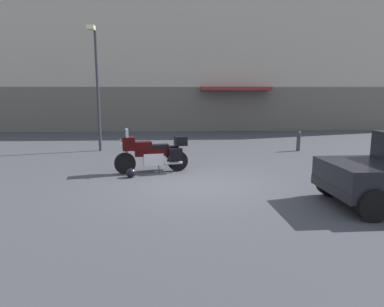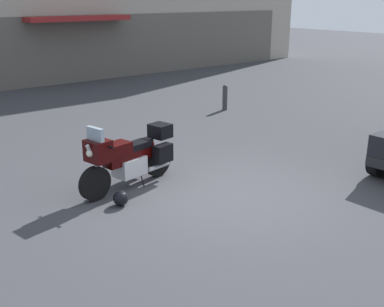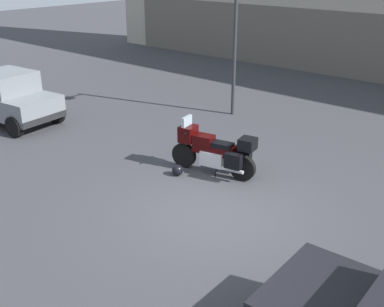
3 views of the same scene
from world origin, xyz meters
name	(u,v)px [view 3 (image 3 of 3)]	position (x,y,z in m)	size (l,w,h in m)	color
ground_plane	(214,212)	(0.00, 0.00, 0.00)	(80.00, 80.00, 0.00)	#38383D
motorcycle	(214,150)	(-1.21, 1.53, 0.62)	(2.25, 0.97, 1.36)	black
helmet	(178,170)	(-1.82, 0.87, 0.14)	(0.28, 0.28, 0.28)	black
car_hatchback_near	(5,97)	(-8.77, 0.36, 0.81)	(3.99, 2.14, 1.64)	slate
streetlamp_curbside	(233,23)	(-3.70, 5.59, 3.04)	(0.28, 0.94, 5.03)	#2D2D33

